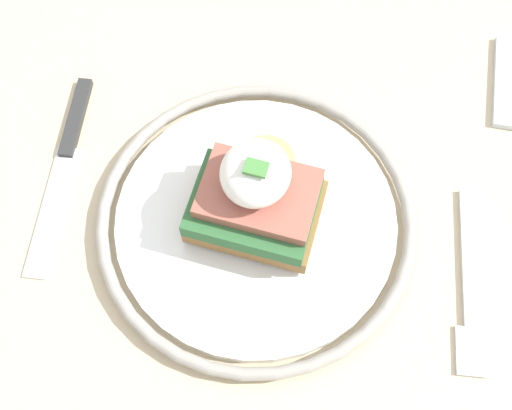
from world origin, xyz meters
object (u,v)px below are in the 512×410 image
(sandwich, at_px, (256,197))
(knife, at_px, (66,156))
(fork, at_px, (468,289))
(plate, at_px, (256,220))

(sandwich, distance_m, knife, 0.17)
(sandwich, height_order, fork, sandwich)
(knife, bearing_deg, fork, 176.17)
(sandwich, bearing_deg, plate, 112.09)
(fork, relative_size, knife, 0.81)
(fork, bearing_deg, plate, -2.90)
(plate, relative_size, fork, 1.68)
(knife, bearing_deg, sandwich, 175.79)
(fork, xyz_separation_m, knife, (0.34, -0.02, 0.00))
(sandwich, bearing_deg, fork, 176.54)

